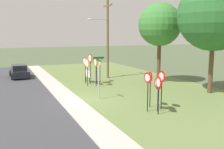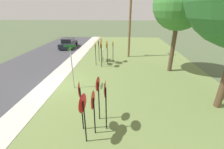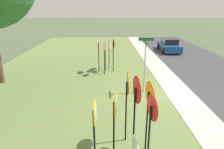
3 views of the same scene
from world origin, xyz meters
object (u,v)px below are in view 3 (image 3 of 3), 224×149
(yield_sign_near_right, at_px, (105,51))
(yield_sign_center, at_px, (109,47))
(yield_sign_near_left, at_px, (99,47))
(stop_sign_far_left, at_px, (136,101))
(stop_sign_center_tall, at_px, (149,101))
(parked_sedan_distant, at_px, (169,45))
(stop_sign_near_right, at_px, (95,123))
(yield_sign_far_right, at_px, (106,50))
(stop_sign_far_center, at_px, (151,119))
(stop_sign_near_left, at_px, (127,92))
(yield_sign_far_left, at_px, (114,48))
(street_name_post, at_px, (145,61))
(stop_sign_far_right, at_px, (115,112))

(yield_sign_near_right, xyz_separation_m, yield_sign_center, (1.45, -0.35, -0.03))
(yield_sign_center, bearing_deg, yield_sign_near_left, 145.34)
(stop_sign_far_left, relative_size, yield_sign_near_left, 1.17)
(stop_sign_center_tall, relative_size, parked_sedan_distant, 0.57)
(stop_sign_far_left, height_order, stop_sign_center_tall, stop_sign_far_left)
(stop_sign_near_right, bearing_deg, yield_sign_far_right, 0.12)
(stop_sign_far_center, height_order, yield_sign_far_right, stop_sign_far_center)
(stop_sign_far_center, bearing_deg, stop_sign_near_left, 7.66)
(stop_sign_center_tall, height_order, yield_sign_far_right, stop_sign_center_tall)
(stop_sign_far_left, distance_m, stop_sign_far_center, 0.67)
(yield_sign_center, bearing_deg, stop_sign_far_left, -167.49)
(yield_sign_far_left, bearing_deg, yield_sign_center, 11.75)
(stop_sign_near_right, bearing_deg, yield_sign_near_right, 0.38)
(stop_sign_center_tall, distance_m, yield_sign_center, 9.68)
(street_name_post, height_order, parked_sedan_distant, street_name_post)
(stop_sign_far_left, distance_m, parked_sedan_distant, 17.87)
(yield_sign_far_left, distance_m, yield_sign_center, 0.77)
(stop_sign_far_center, distance_m, parked_sedan_distant, 18.22)
(yield_sign_near_left, relative_size, parked_sedan_distant, 0.56)
(yield_sign_near_left, xyz_separation_m, street_name_post, (-3.88, -2.66, -0.00))
(yield_sign_far_right, bearing_deg, stop_sign_near_left, -173.39)
(stop_sign_near_right, xyz_separation_m, yield_sign_near_right, (9.24, -0.15, -0.02))
(stop_sign_near_left, bearing_deg, street_name_post, -15.97)
(stop_sign_far_right, height_order, yield_sign_near_left, yield_sign_near_left)
(stop_sign_center_tall, distance_m, yield_sign_near_left, 9.01)
(stop_sign_center_tall, relative_size, yield_sign_near_right, 1.07)
(stop_sign_near_right, distance_m, stop_sign_far_left, 1.30)
(yield_sign_center, bearing_deg, parked_sedan_distant, -36.24)
(stop_sign_near_left, relative_size, stop_sign_near_right, 1.09)
(stop_sign_far_center, xyz_separation_m, parked_sedan_distant, (17.28, -5.64, -1.22))
(yield_sign_far_right, bearing_deg, stop_sign_far_left, -173.22)
(stop_sign_far_right, height_order, stop_sign_center_tall, stop_sign_center_tall)
(yield_sign_far_right, height_order, parked_sedan_distant, yield_sign_far_right)
(stop_sign_far_center, xyz_separation_m, yield_sign_near_right, (9.25, 1.33, -0.11))
(stop_sign_near_left, distance_m, stop_sign_far_center, 1.68)
(stop_sign_far_left, bearing_deg, yield_sign_near_left, 0.70)
(yield_sign_near_right, relative_size, street_name_post, 0.75)
(stop_sign_near_left, height_order, yield_sign_far_left, stop_sign_near_left)
(stop_sign_far_right, height_order, yield_sign_near_right, stop_sign_far_right)
(stop_sign_far_left, bearing_deg, yield_sign_far_right, -2.32)
(stop_sign_near_left, bearing_deg, parked_sedan_distant, -19.82)
(stop_sign_center_tall, bearing_deg, yield_sign_center, -1.68)
(stop_sign_far_left, xyz_separation_m, yield_sign_far_right, (9.70, 0.93, -0.53))
(yield_sign_near_left, distance_m, street_name_post, 4.70)
(stop_sign_far_center, relative_size, yield_sign_near_right, 1.09)
(stop_sign_near_left, relative_size, parked_sedan_distant, 0.59)
(stop_sign_near_right, bearing_deg, parked_sedan_distant, -21.10)
(stop_sign_far_center, height_order, street_name_post, street_name_post)
(stop_sign_near_left, height_order, stop_sign_center_tall, stop_sign_near_left)
(stop_sign_near_right, bearing_deg, yield_sign_far_left, -3.27)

